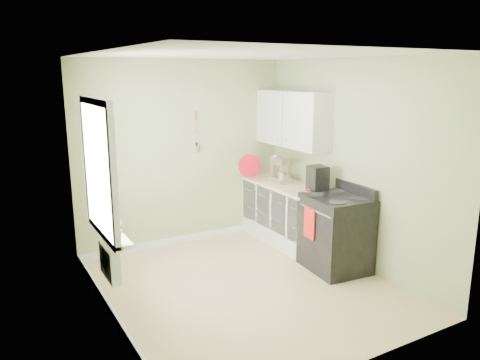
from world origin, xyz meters
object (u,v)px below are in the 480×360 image
coffee_maker (317,181)px  stand_mixer (280,171)px  kettle (248,171)px  stove (336,232)px

coffee_maker → stand_mixer: bearing=91.7°
kettle → coffee_maker: size_ratio=0.48×
stand_mixer → coffee_maker: stand_mixer is taller
kettle → coffee_maker: bearing=-80.9°
stove → stand_mixer: size_ratio=2.65×
stove → coffee_maker: (0.00, 0.41, 0.60)m
stand_mixer → coffee_maker: (0.03, -0.85, 0.01)m
kettle → coffee_maker: (0.23, -1.42, 0.09)m
stove → kettle: (-0.23, 1.83, 0.51)m
stove → stand_mixer: stand_mixer is taller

